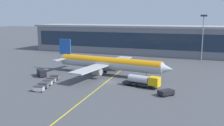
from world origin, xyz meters
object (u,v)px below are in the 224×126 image
Objects in this scene: baggage_cart_2 at (47,83)px; fuel_tanker at (144,81)px; pushback_tug at (166,92)px; baggage_cart_1 at (43,85)px; baggage_cart_0 at (39,89)px; baggage_cart_3 at (51,80)px; crew_van at (42,72)px; baggage_cart_4 at (55,77)px; main_airliner at (108,63)px.

fuel_tanker is at bearing 16.86° from baggage_cart_2.
baggage_cart_1 is at bearing -170.58° from pushback_tug.
fuel_tanker is 28.32m from baggage_cart_0.
baggage_cart_3 is at bearing 104.65° from baggage_cart_2.
crew_van is at bearing 171.23° from pushback_tug.
baggage_cart_4 is at bearing 104.65° from baggage_cart_0.
baggage_cart_0 is at bearing -56.42° from crew_van.
crew_van is at bearing 123.58° from baggage_cart_0.
baggage_cart_4 is at bearing 104.65° from baggage_cart_2.
baggage_cart_2 is at bearing -163.14° from fuel_tanker.
baggage_cart_3 is at bearing -75.35° from baggage_cart_4.
pushback_tug is at bearing -36.60° from main_airliner.
baggage_cart_2 reaches higher than pushback_tug.
pushback_tug is 1.49× the size of baggage_cart_0.
fuel_tanker is 3.75× the size of baggage_cart_0.
main_airliner reaches higher than crew_van.
baggage_cart_0 is (-24.53, -14.12, -0.96)m from fuel_tanker.
baggage_cart_2 is 1.00× the size of baggage_cart_3.
baggage_cart_0 is 3.20m from baggage_cart_1.
crew_van is 1.75× the size of baggage_cart_3.
baggage_cart_4 is (-35.00, 3.89, -0.07)m from pushback_tug.
baggage_cart_3 is (-2.43, 9.29, 0.00)m from baggage_cart_0.
main_airliner is 14.96× the size of baggage_cart_2.
main_airliner is 3.99× the size of fuel_tanker.
main_airliner reaches higher than pushback_tug.
baggage_cart_2 is 1.00× the size of baggage_cart_4.
crew_van is at bearing 143.00° from baggage_cart_3.
crew_van is 9.38m from baggage_cart_3.
baggage_cart_3 is at bearing -169.84° from fuel_tanker.
baggage_cart_3 is (-1.62, 6.19, 0.00)m from baggage_cart_1.
baggage_cart_2 is at bearing -120.53° from main_airliner.
baggage_cart_4 is at bearing -135.18° from main_airliner.
baggage_cart_0 is (-31.77, -8.50, -0.07)m from pushback_tug.
pushback_tug is at bearing -6.33° from baggage_cart_4.
fuel_tanker is 3.75× the size of baggage_cart_4.
baggage_cart_2 is at bearing 104.65° from baggage_cart_1.
crew_van is 17.92m from baggage_cart_0.
baggage_cart_4 is (-0.81, 3.10, 0.00)m from baggage_cart_3.
baggage_cart_2 is (-11.11, -18.85, -3.23)m from main_airliner.
fuel_tanker reaches higher than crew_van.
main_airliner is 14.96× the size of baggage_cart_0.
main_airliner is 26.97m from baggage_cart_0.
main_airliner reaches higher than baggage_cart_3.
baggage_cart_4 is (-3.24, 12.38, 0.00)m from baggage_cart_0.
pushback_tug is 1.49× the size of baggage_cart_1.
baggage_cart_3 is (-0.81, 3.10, 0.00)m from baggage_cart_2.
baggage_cart_4 is at bearing 173.67° from pushback_tug.
pushback_tug is 1.49× the size of baggage_cart_2.
baggage_cart_0 is (-9.49, -25.04, -3.23)m from main_airliner.
crew_van is (-19.40, -10.11, -2.70)m from main_airliner.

